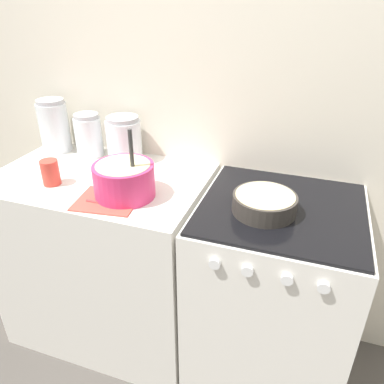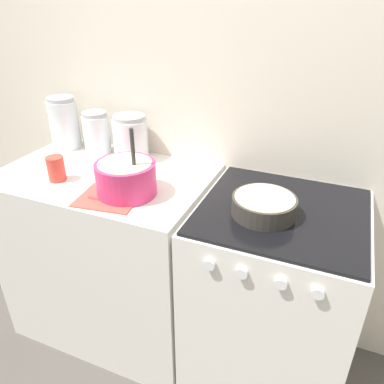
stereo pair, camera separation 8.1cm
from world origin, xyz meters
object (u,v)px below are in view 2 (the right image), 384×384
mixing_bowl (126,176)px  storage_jar_right (131,140)px  storage_jar_middle (97,136)px  stove (271,299)px  baking_pan (264,205)px  storage_jar_left (65,126)px  tin_can (56,169)px

mixing_bowl → storage_jar_right: (-0.17, 0.33, 0.01)m
mixing_bowl → storage_jar_middle: (-0.37, 0.33, 0.01)m
stove → storage_jar_middle: 1.14m
mixing_bowl → storage_jar_middle: bearing=138.6°
baking_pan → storage_jar_middle: size_ratio=1.13×
storage_jar_left → tin_can: (0.22, -0.34, -0.06)m
storage_jar_middle → mixing_bowl: bearing=-41.4°
baking_pan → storage_jar_left: (-1.12, 0.27, 0.07)m
storage_jar_middle → tin_can: (0.02, -0.34, -0.04)m
stove → tin_can: (-0.96, -0.13, 0.51)m
storage_jar_left → storage_jar_right: bearing=0.0°
tin_can → storage_jar_middle: bearing=93.8°
mixing_bowl → storage_jar_left: (-0.57, 0.33, 0.04)m
mixing_bowl → storage_jar_left: bearing=150.1°
storage_jar_left → tin_can: size_ratio=2.42×
storage_jar_left → storage_jar_middle: size_ratio=1.25×
baking_pan → storage_jar_middle: bearing=163.7°
storage_jar_left → storage_jar_middle: bearing=0.0°
stove → mixing_bowl: size_ratio=3.22×
mixing_bowl → baking_pan: 0.56m
storage_jar_left → storage_jar_right: (0.39, 0.00, -0.02)m
stove → storage_jar_right: bearing=165.2°
tin_can → stove: bearing=7.7°
stove → storage_jar_left: bearing=170.0°
stove → tin_can: size_ratio=8.39×
baking_pan → storage_jar_right: size_ratio=1.10×
baking_pan → stove: bearing=44.9°
mixing_bowl → tin_can: size_ratio=2.61×
mixing_bowl → storage_jar_middle: 0.49m
stove → baking_pan: bearing=-135.1°
stove → baking_pan: (-0.06, -0.06, 0.50)m
storage_jar_left → baking_pan: bearing=-13.5°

